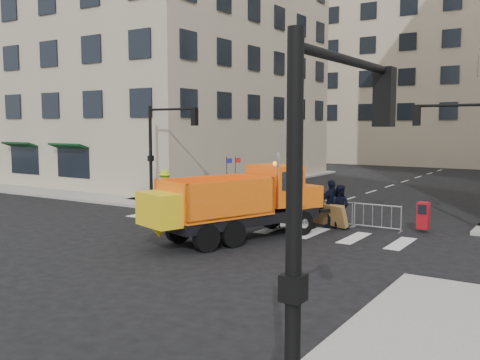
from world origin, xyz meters
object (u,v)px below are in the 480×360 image
Objects in this scene: newspaper_box at (423,215)px; cop_a at (276,208)px; worker at (165,189)px; plow_truck at (238,201)px; cop_b at (339,207)px; cop_c at (332,204)px.

cop_a is at bearing -156.18° from newspaper_box.
cop_a is 7.20m from worker.
plow_truck is 4.76× the size of cop_b.
worker is (-9.11, -0.20, 0.08)m from cop_c.
plow_truck is at bearing -46.27° from worker.
worker reaches higher than cop_c.
plow_truck is 4.86m from cop_b.
cop_b is (2.43, 4.17, -0.55)m from plow_truck.
plow_truck is 2.97m from cop_a.
newspaper_box is (12.67, 1.30, -0.42)m from worker.
cop_c is 9.11m from worker.
plow_truck is 4.61× the size of worker.
cop_a is (0.08, 2.90, -0.64)m from plow_truck.
plow_truck is at bearing 58.64° from cop_b.
cop_b is at bearing 121.08° from cop_c.
cop_c is 3.74m from newspaper_box.
cop_b is 3.40m from newspaper_box.
newspaper_box is at bearing 138.27° from cop_c.
cop_b is at bearing -15.61° from worker.
newspaper_box is (3.21, 1.10, -0.24)m from cop_b.
cop_b is at bearing -160.34° from newspaper_box.
cop_c is 1.07× the size of worker.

